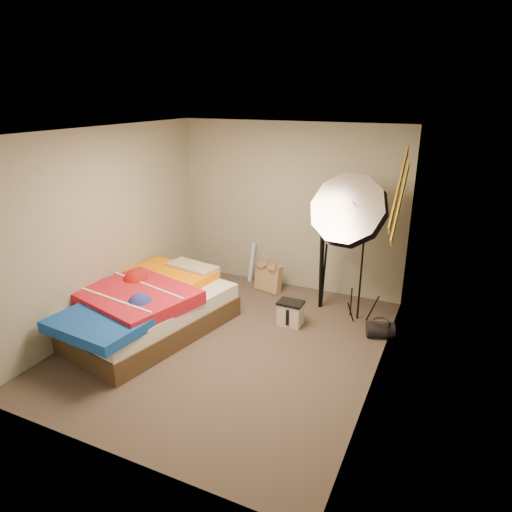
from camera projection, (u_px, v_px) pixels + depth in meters
The scene contains 15 objects.
floor at pixel (228, 343), 5.55m from camera, with size 4.00×4.00×0.00m, color #51453D.
ceiling at pixel (223, 131), 4.70m from camera, with size 4.00×4.00×0.00m, color silver.
wall_back at pixel (289, 208), 6.84m from camera, with size 3.50×3.50×0.00m, color gray.
wall_front at pixel (99, 323), 3.42m from camera, with size 3.50×3.50×0.00m, color gray.
wall_left at pixel (105, 228), 5.82m from camera, with size 4.00×4.00×0.00m, color gray.
wall_right at pixel (384, 270), 4.44m from camera, with size 4.00×4.00×0.00m, color gray.
tote_bag at pixel (268, 277), 6.97m from camera, with size 0.42×0.13×0.42m, color tan.
wrapping_roll at pixel (252, 262), 7.29m from camera, with size 0.07×0.07×0.63m, color #59A3E1.
camera_case at pixel (290, 314), 5.95m from camera, with size 0.30×0.22×0.30m, color silver.
duffel_bag at pixel (380, 330), 5.66m from camera, with size 0.20×0.20×0.33m, color black.
wall_stripe_upper at pixel (399, 188), 4.72m from camera, with size 0.02×1.10×0.10m, color gold.
wall_stripe_lower at pixel (400, 202), 5.00m from camera, with size 0.02×1.10×0.10m, color gold.
bed at pixel (145, 308), 5.78m from camera, with size 1.84×2.43×0.61m.
photo_umbrella at pixel (350, 212), 5.65m from camera, with size 1.25×0.97×2.06m.
camera_tripod at pixel (322, 260), 6.26m from camera, with size 0.09×0.09×1.24m.
Camera 1 is at (2.35, -4.27, 2.89)m, focal length 32.00 mm.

